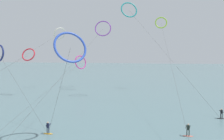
{
  "coord_description": "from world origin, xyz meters",
  "views": [
    {
      "loc": [
        4.37,
        -5.33,
        11.08
      ],
      "look_at": [
        0.0,
        21.61,
        8.73
      ],
      "focal_mm": 32.16,
      "sensor_mm": 36.0,
      "label": 1
    }
  ],
  "objects_px": {
    "surfer_coral": "(188,131)",
    "kite_crimson": "(28,55)",
    "kite_ivory": "(59,34)",
    "kite_lime": "(161,23)",
    "kite_cobalt": "(70,47)",
    "kite_magenta": "(80,62)",
    "surfer_charcoal": "(221,114)",
    "kite_violet": "(103,29)",
    "kite_teal": "(129,10)",
    "surfer_amber": "(48,129)"
  },
  "relations": [
    {
      "from": "surfer_coral",
      "to": "kite_crimson",
      "type": "distance_m",
      "value": 42.14
    },
    {
      "from": "kite_crimson",
      "to": "kite_ivory",
      "type": "height_order",
      "value": "kite_ivory"
    },
    {
      "from": "kite_ivory",
      "to": "kite_lime",
      "type": "relative_size",
      "value": 1.05
    },
    {
      "from": "kite_cobalt",
      "to": "kite_magenta",
      "type": "relative_size",
      "value": 0.28
    },
    {
      "from": "surfer_charcoal",
      "to": "kite_cobalt",
      "type": "xyz_separation_m",
      "value": [
        -21.95,
        -11.38,
        10.96
      ]
    },
    {
      "from": "kite_cobalt",
      "to": "kite_violet",
      "type": "distance_m",
      "value": 35.04
    },
    {
      "from": "surfer_coral",
      "to": "kite_lime",
      "type": "height_order",
      "value": "kite_lime"
    },
    {
      "from": "kite_ivory",
      "to": "kite_teal",
      "type": "bearing_deg",
      "value": 103.93
    },
    {
      "from": "surfer_coral",
      "to": "kite_magenta",
      "type": "xyz_separation_m",
      "value": [
        -25.95,
        34.41,
        7.23
      ]
    },
    {
      "from": "surfer_amber",
      "to": "kite_cobalt",
      "type": "relative_size",
      "value": 0.12
    },
    {
      "from": "kite_cobalt",
      "to": "kite_teal",
      "type": "xyz_separation_m",
      "value": [
        5.2,
        26.63,
        9.85
      ]
    },
    {
      "from": "surfer_charcoal",
      "to": "kite_crimson",
      "type": "xyz_separation_m",
      "value": [
        -42.43,
        12.35,
        9.78
      ]
    },
    {
      "from": "kite_lime",
      "to": "kite_violet",
      "type": "relative_size",
      "value": 1.04
    },
    {
      "from": "surfer_amber",
      "to": "kite_cobalt",
      "type": "distance_m",
      "value": 11.6
    },
    {
      "from": "kite_magenta",
      "to": "kite_violet",
      "type": "relative_size",
      "value": 1.07
    },
    {
      "from": "surfer_charcoal",
      "to": "kite_crimson",
      "type": "height_order",
      "value": "kite_crimson"
    },
    {
      "from": "kite_crimson",
      "to": "kite_teal",
      "type": "xyz_separation_m",
      "value": [
        25.68,
        2.9,
        11.03
      ]
    },
    {
      "from": "surfer_amber",
      "to": "kite_lime",
      "type": "height_order",
      "value": "kite_lime"
    },
    {
      "from": "kite_crimson",
      "to": "kite_teal",
      "type": "distance_m",
      "value": 28.1
    },
    {
      "from": "kite_magenta",
      "to": "kite_violet",
      "type": "bearing_deg",
      "value": -79.44
    },
    {
      "from": "kite_magenta",
      "to": "surfer_charcoal",
      "type": "bearing_deg",
      "value": -96.39
    },
    {
      "from": "kite_cobalt",
      "to": "kite_crimson",
      "type": "relative_size",
      "value": 0.42
    },
    {
      "from": "kite_crimson",
      "to": "kite_magenta",
      "type": "xyz_separation_m",
      "value": [
        9.44,
        13.73,
        -2.55
      ]
    },
    {
      "from": "kite_ivory",
      "to": "kite_lime",
      "type": "xyz_separation_m",
      "value": [
        31.05,
        2.99,
        3.04
      ]
    },
    {
      "from": "kite_ivory",
      "to": "surfer_amber",
      "type": "bearing_deg",
      "value": 57.15
    },
    {
      "from": "surfer_coral",
      "to": "kite_lime",
      "type": "relative_size",
      "value": 0.04
    },
    {
      "from": "surfer_coral",
      "to": "surfer_amber",
      "type": "distance_m",
      "value": 18.76
    },
    {
      "from": "surfer_charcoal",
      "to": "kite_cobalt",
      "type": "height_order",
      "value": "kite_cobalt"
    },
    {
      "from": "kite_teal",
      "to": "kite_violet",
      "type": "xyz_separation_m",
      "value": [
        -8.23,
        7.69,
        -3.47
      ]
    },
    {
      "from": "surfer_amber",
      "to": "kite_violet",
      "type": "bearing_deg",
      "value": -79.12
    },
    {
      "from": "surfer_charcoal",
      "to": "kite_magenta",
      "type": "height_order",
      "value": "kite_magenta"
    },
    {
      "from": "surfer_coral",
      "to": "kite_ivory",
      "type": "distance_m",
      "value": 48.58
    },
    {
      "from": "kite_magenta",
      "to": "kite_teal",
      "type": "xyz_separation_m",
      "value": [
        16.23,
        -10.83,
        13.57
      ]
    },
    {
      "from": "kite_cobalt",
      "to": "kite_lime",
      "type": "xyz_separation_m",
      "value": [
        13.88,
        38.72,
        8.27
      ]
    },
    {
      "from": "kite_lime",
      "to": "kite_magenta",
      "type": "bearing_deg",
      "value": -179.41
    },
    {
      "from": "kite_teal",
      "to": "kite_cobalt",
      "type": "bearing_deg",
      "value": -125.13
    },
    {
      "from": "kite_teal",
      "to": "kite_crimson",
      "type": "bearing_deg",
      "value": 162.37
    },
    {
      "from": "kite_cobalt",
      "to": "kite_magenta",
      "type": "distance_m",
      "value": 39.23
    },
    {
      "from": "surfer_coral",
      "to": "kite_cobalt",
      "type": "relative_size",
      "value": 0.12
    },
    {
      "from": "surfer_coral",
      "to": "surfer_amber",
      "type": "xyz_separation_m",
      "value": [
        -18.63,
        -2.25,
        0.0
      ]
    },
    {
      "from": "surfer_charcoal",
      "to": "kite_ivory",
      "type": "bearing_deg",
      "value": -152.21
    },
    {
      "from": "kite_ivory",
      "to": "kite_lime",
      "type": "bearing_deg",
      "value": 131.58
    },
    {
      "from": "surfer_coral",
      "to": "surfer_amber",
      "type": "relative_size",
      "value": 1.0
    },
    {
      "from": "surfer_charcoal",
      "to": "kite_ivory",
      "type": "height_order",
      "value": "kite_ivory"
    },
    {
      "from": "surfer_coral",
      "to": "kite_lime",
      "type": "xyz_separation_m",
      "value": [
        -1.03,
        35.68,
        19.23
      ]
    },
    {
      "from": "surfer_coral",
      "to": "surfer_amber",
      "type": "height_order",
      "value": "same"
    },
    {
      "from": "kite_crimson",
      "to": "kite_violet",
      "type": "height_order",
      "value": "kite_violet"
    },
    {
      "from": "kite_lime",
      "to": "kite_violet",
      "type": "height_order",
      "value": "kite_lime"
    },
    {
      "from": "kite_ivory",
      "to": "kite_teal",
      "type": "relative_size",
      "value": 2.11
    },
    {
      "from": "surfer_charcoal",
      "to": "kite_magenta",
      "type": "relative_size",
      "value": 0.03
    }
  ]
}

